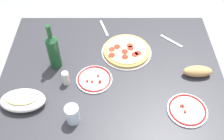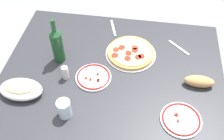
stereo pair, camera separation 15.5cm
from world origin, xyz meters
The scene contains 12 objects.
ground_plane centered at (0.00, 0.00, 0.00)m, with size 8.00×8.00×0.00m, color gray.
dining_table centered at (0.00, 0.00, 0.60)m, with size 1.31×1.06×0.70m.
pepperoni_pizza centered at (-0.09, -0.18, 0.71)m, with size 0.32×0.32×0.03m.
baked_pasta_dish centered at (0.47, 0.22, 0.74)m, with size 0.24×0.15×0.08m.
wine_bottle centered at (0.34, -0.07, 0.82)m, with size 0.07×0.07×0.30m.
water_glass centered at (0.20, 0.32, 0.75)m, with size 0.07×0.07×0.11m, color silver.
side_plate_near centered at (0.10, 0.05, 0.71)m, with size 0.21×0.21×0.02m.
side_plate_far centered at (-0.40, 0.26, 0.71)m, with size 0.21×0.21×0.02m.
bread_loaf centered at (-0.50, 0.01, 0.73)m, with size 0.17×0.07×0.06m, color tan.
spice_shaker centered at (0.26, 0.07, 0.74)m, with size 0.04×0.04×0.09m.
fork_left centered at (-0.39, -0.28, 0.70)m, with size 0.17×0.02×0.01m, color #B7B7BC.
fork_right centered at (0.05, -0.41, 0.70)m, with size 0.17×0.02×0.01m, color #B7B7BC.
Camera 1 is at (0.00, 1.02, 1.89)m, focal length 42.57 mm.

